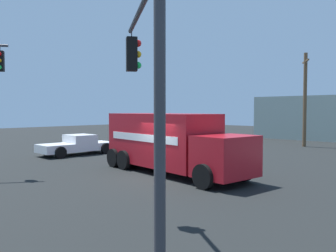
{
  "coord_description": "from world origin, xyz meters",
  "views": [
    {
      "loc": [
        10.92,
        -10.99,
        3.07
      ],
      "look_at": [
        -0.37,
        1.12,
        2.32
      ],
      "focal_mm": 36.55,
      "sensor_mm": 36.0,
      "label": 1
    }
  ],
  "objects_px": {
    "delivery_truck": "(170,142)",
    "pickup_white": "(78,144)",
    "utility_pole": "(305,98)",
    "traffic_light_secondary": "(146,78)"
  },
  "relations": [
    {
      "from": "delivery_truck",
      "to": "pickup_white",
      "type": "bearing_deg",
      "value": 175.32
    },
    {
      "from": "pickup_white",
      "to": "utility_pole",
      "type": "distance_m",
      "value": 18.96
    },
    {
      "from": "traffic_light_secondary",
      "to": "pickup_white",
      "type": "height_order",
      "value": "traffic_light_secondary"
    },
    {
      "from": "traffic_light_secondary",
      "to": "utility_pole",
      "type": "height_order",
      "value": "utility_pole"
    },
    {
      "from": "delivery_truck",
      "to": "pickup_white",
      "type": "relative_size",
      "value": 1.63
    },
    {
      "from": "delivery_truck",
      "to": "traffic_light_secondary",
      "type": "bearing_deg",
      "value": -50.3
    },
    {
      "from": "delivery_truck",
      "to": "utility_pole",
      "type": "bearing_deg",
      "value": 89.83
    },
    {
      "from": "delivery_truck",
      "to": "traffic_light_secondary",
      "type": "relative_size",
      "value": 1.53
    },
    {
      "from": "pickup_white",
      "to": "delivery_truck",
      "type": "bearing_deg",
      "value": -4.68
    },
    {
      "from": "delivery_truck",
      "to": "pickup_white",
      "type": "xyz_separation_m",
      "value": [
        -9.48,
        0.78,
        -0.79
      ]
    }
  ]
}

